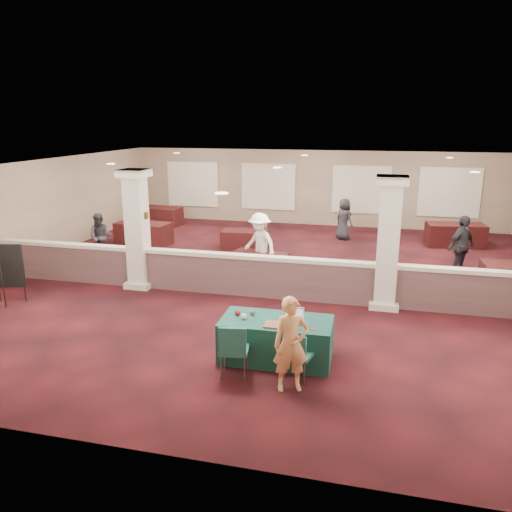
% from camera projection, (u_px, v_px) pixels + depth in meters
% --- Properties ---
extents(ground, '(16.00, 16.00, 0.00)m').
position_uv_depth(ground, '(276.00, 279.00, 14.35)').
color(ground, '#421015').
rests_on(ground, ground).
extents(wall_back, '(16.00, 0.04, 3.20)m').
position_uv_depth(wall_back, '(314.00, 188.00, 21.42)').
color(wall_back, '#7C6456').
rests_on(wall_back, ground).
extents(wall_front, '(16.00, 0.04, 3.20)m').
position_uv_depth(wall_front, '(154.00, 348.00, 6.43)').
color(wall_front, '#7C6456').
rests_on(wall_front, ground).
extents(wall_left, '(0.04, 16.00, 3.20)m').
position_uv_depth(wall_left, '(29.00, 213.00, 15.76)').
color(wall_left, '#7C6456').
rests_on(wall_left, ground).
extents(ceiling, '(16.00, 16.00, 0.02)m').
position_uv_depth(ceiling, '(277.00, 167.00, 13.50)').
color(ceiling, silver).
rests_on(ceiling, wall_back).
extents(partition_wall, '(15.60, 0.28, 1.10)m').
position_uv_depth(partition_wall, '(265.00, 276.00, 12.80)').
color(partition_wall, '#503636').
rests_on(partition_wall, ground).
extents(column_left, '(0.72, 0.72, 3.20)m').
position_uv_depth(column_left, '(137.00, 228.00, 13.32)').
color(column_left, silver).
rests_on(column_left, ground).
extents(column_right, '(0.72, 0.72, 3.20)m').
position_uv_depth(column_right, '(388.00, 242.00, 11.82)').
color(column_right, silver).
rests_on(column_right, ground).
extents(sconce_left, '(0.12, 0.12, 0.18)m').
position_uv_depth(sconce_left, '(127.00, 214.00, 13.28)').
color(sconce_left, brown).
rests_on(sconce_left, column_left).
extents(sconce_right, '(0.12, 0.12, 0.18)m').
position_uv_depth(sconce_right, '(146.00, 215.00, 13.16)').
color(sconce_right, brown).
rests_on(sconce_right, column_left).
extents(near_table, '(2.11, 1.09, 0.80)m').
position_uv_depth(near_table, '(276.00, 340.00, 9.48)').
color(near_table, '#103B3A').
rests_on(near_table, ground).
extents(conf_chair_main, '(0.54, 0.55, 0.90)m').
position_uv_depth(conf_chair_main, '(297.00, 352.00, 8.68)').
color(conf_chair_main, '#1F5A56').
rests_on(conf_chair_main, ground).
extents(conf_chair_side, '(0.58, 0.58, 1.01)m').
position_uv_depth(conf_chair_side, '(233.00, 347.00, 8.75)').
color(conf_chair_side, '#1F5A56').
rests_on(conf_chair_side, ground).
extents(easel_board, '(0.88, 0.52, 1.53)m').
position_uv_depth(easel_board, '(5.00, 267.00, 12.18)').
color(easel_board, black).
rests_on(easel_board, ground).
extents(woman, '(0.70, 0.58, 1.65)m').
position_uv_depth(woman, '(291.00, 344.00, 8.31)').
color(woman, '#FFB16E').
rests_on(woman, ground).
extents(far_table_front_left, '(2.06, 1.18, 0.80)m').
position_uv_depth(far_table_front_left, '(144.00, 233.00, 18.34)').
color(far_table_front_left, black).
rests_on(far_table_front_left, ground).
extents(far_table_front_center, '(1.77, 1.15, 0.66)m').
position_uv_depth(far_table_front_center, '(259.00, 264.00, 14.67)').
color(far_table_front_center, black).
rests_on(far_table_front_center, ground).
extents(far_table_back_left, '(2.02, 1.14, 0.79)m').
position_uv_depth(far_table_back_left, '(159.00, 216.00, 21.66)').
color(far_table_back_left, black).
rests_on(far_table_back_left, ground).
extents(far_table_back_center, '(1.67, 0.92, 0.66)m').
position_uv_depth(far_table_back_center, '(245.00, 240.00, 17.67)').
color(far_table_back_center, black).
rests_on(far_table_back_center, ground).
extents(far_table_back_right, '(2.10, 1.24, 0.81)m').
position_uv_depth(far_table_back_right, '(455.00, 235.00, 18.08)').
color(far_table_back_right, black).
rests_on(far_table_back_right, ground).
extents(attendee_a, '(0.83, 0.62, 1.54)m').
position_uv_depth(attendee_a, '(101.00, 237.00, 16.13)').
color(attendee_a, black).
rests_on(attendee_a, ground).
extents(attendee_b, '(1.28, 1.07, 1.83)m').
position_uv_depth(attendee_b, '(260.00, 244.00, 14.65)').
color(attendee_b, silver).
rests_on(attendee_b, ground).
extents(attendee_c, '(1.11, 1.12, 1.82)m').
position_uv_depth(attendee_c, '(461.00, 247.00, 14.34)').
color(attendee_c, black).
rests_on(attendee_c, ground).
extents(attendee_d, '(0.86, 0.82, 1.57)m').
position_uv_depth(attendee_d, '(344.00, 219.00, 18.94)').
color(attendee_d, black).
rests_on(attendee_d, ground).
extents(laptop_base, '(0.37, 0.26, 0.02)m').
position_uv_depth(laptop_base, '(293.00, 322.00, 9.25)').
color(laptop_base, silver).
rests_on(laptop_base, near_table).
extents(laptop_screen, '(0.36, 0.02, 0.24)m').
position_uv_depth(laptop_screen, '(295.00, 313.00, 9.34)').
color(laptop_screen, silver).
rests_on(laptop_screen, near_table).
extents(screen_glow, '(0.33, 0.01, 0.21)m').
position_uv_depth(screen_glow, '(295.00, 314.00, 9.33)').
color(screen_glow, silver).
rests_on(screen_glow, near_table).
extents(knitting, '(0.45, 0.34, 0.03)m').
position_uv_depth(knitting, '(277.00, 325.00, 9.10)').
color(knitting, '#B4471C').
rests_on(knitting, near_table).
extents(yarn_cream, '(0.12, 0.12, 0.12)m').
position_uv_depth(yarn_cream, '(244.00, 316.00, 9.38)').
color(yarn_cream, '#C1B49F').
rests_on(yarn_cream, near_table).
extents(yarn_red, '(0.11, 0.11, 0.11)m').
position_uv_depth(yarn_red, '(238.00, 313.00, 9.57)').
color(yarn_red, maroon).
rests_on(yarn_red, near_table).
extents(yarn_grey, '(0.11, 0.11, 0.11)m').
position_uv_depth(yarn_grey, '(252.00, 312.00, 9.59)').
color(yarn_grey, '#54555A').
rests_on(yarn_grey, near_table).
extents(scissors, '(0.13, 0.04, 0.01)m').
position_uv_depth(scissors, '(313.00, 329.00, 8.93)').
color(scissors, red).
rests_on(scissors, near_table).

